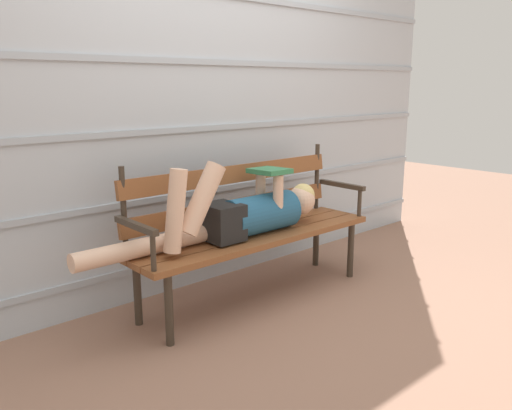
{
  "coord_description": "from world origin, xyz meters",
  "views": [
    {
      "loc": [
        -2.08,
        -2.14,
        1.33
      ],
      "look_at": [
        0.0,
        0.18,
        0.61
      ],
      "focal_mm": 36.6,
      "sensor_mm": 36.0,
      "label": 1
    }
  ],
  "objects": [
    {
      "name": "park_bench",
      "position": [
        0.0,
        0.24,
        0.49
      ],
      "size": [
        1.7,
        0.43,
        0.91
      ],
      "color": "brown",
      "rests_on": "ground"
    },
    {
      "name": "house_siding",
      "position": [
        0.0,
        0.67,
        1.26
      ],
      "size": [
        4.73,
        0.08,
        2.52
      ],
      "color": "#B2BCC6",
      "rests_on": "ground"
    },
    {
      "name": "ground_plane",
      "position": [
        0.0,
        0.0,
        0.0
      ],
      "size": [
        12.0,
        12.0,
        0.0
      ],
      "primitive_type": "plane",
      "color": "#936B56"
    },
    {
      "name": "reclining_person",
      "position": [
        -0.11,
        0.18,
        0.58
      ],
      "size": [
        1.65,
        0.26,
        0.5
      ],
      "color": "#23567A"
    }
  ]
}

